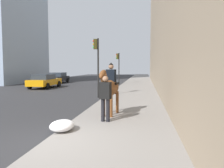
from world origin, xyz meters
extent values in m
cube|color=gray|center=(0.00, -1.87, 0.06)|extent=(120.00, 3.75, 0.12)
ellipsoid|color=brown|center=(3.62, -1.31, 1.27)|extent=(1.57, 0.79, 0.66)
cylinder|color=brown|center=(3.15, -1.40, 0.60)|extent=(0.13, 0.13, 0.96)
cylinder|color=brown|center=(3.20, -1.08, 0.60)|extent=(0.13, 0.13, 0.96)
cylinder|color=brown|center=(4.04, -1.54, 0.60)|extent=(0.13, 0.13, 0.96)
cylinder|color=brown|center=(4.09, -1.23, 0.60)|extent=(0.13, 0.13, 0.96)
cylinder|color=brown|center=(2.86, -1.19, 1.62)|extent=(0.67, 0.38, 0.68)
ellipsoid|color=brown|center=(2.65, -1.16, 1.87)|extent=(0.65, 0.32, 0.49)
cylinder|color=black|center=(4.32, -1.43, 1.17)|extent=(0.29, 0.14, 0.55)
cube|color=black|center=(3.67, -1.32, 1.45)|extent=(0.53, 0.66, 0.08)
cube|color=black|center=(3.67, -1.32, 1.77)|extent=(0.34, 0.42, 0.55)
sphere|color=#8C664C|center=(3.67, -1.32, 2.16)|extent=(0.22, 0.22, 0.22)
cone|color=black|center=(3.67, -1.32, 2.28)|extent=(0.23, 0.23, 0.10)
cylinder|color=black|center=(2.41, -1.21, 0.54)|extent=(0.14, 0.14, 0.85)
cylinder|color=black|center=(2.37, -1.40, 0.54)|extent=(0.14, 0.14, 0.85)
cube|color=black|center=(2.39, -1.31, 1.28)|extent=(0.33, 0.44, 0.62)
sphere|color=#8C664C|center=(2.39, -1.31, 1.71)|extent=(0.22, 0.22, 0.22)
cube|color=black|center=(22.53, 8.89, 0.62)|extent=(4.30, 1.90, 0.60)
cube|color=#262D38|center=(22.78, 8.89, 1.18)|extent=(2.10, 1.65, 0.52)
cylinder|color=black|center=(21.19, 8.00, 0.32)|extent=(0.64, 0.23, 0.64)
cylinder|color=black|center=(21.22, 9.83, 0.32)|extent=(0.64, 0.23, 0.64)
cylinder|color=black|center=(23.83, 7.96, 0.32)|extent=(0.64, 0.23, 0.64)
cylinder|color=black|center=(23.87, 9.78, 0.32)|extent=(0.64, 0.23, 0.64)
cube|color=orange|center=(15.79, 7.46, 0.62)|extent=(4.58, 1.85, 0.60)
cube|color=#262D38|center=(15.51, 7.46, 1.18)|extent=(2.27, 1.62, 0.52)
cylinder|color=black|center=(17.20, 8.38, 0.32)|extent=(0.64, 0.22, 0.64)
cylinder|color=black|center=(17.21, 6.54, 0.32)|extent=(0.64, 0.22, 0.64)
cylinder|color=black|center=(14.37, 8.38, 0.32)|extent=(0.64, 0.22, 0.64)
cylinder|color=black|center=(14.37, 6.54, 0.32)|extent=(0.64, 0.22, 0.64)
cylinder|color=black|center=(9.47, 0.48, 2.07)|extent=(0.12, 0.12, 4.14)
cube|color=#2D280C|center=(9.47, 0.66, 3.74)|extent=(0.20, 0.24, 0.70)
sphere|color=red|center=(9.47, 0.79, 3.96)|extent=(0.14, 0.14, 0.14)
sphere|color=orange|center=(9.47, 0.79, 3.74)|extent=(0.14, 0.14, 0.14)
sphere|color=green|center=(9.47, 0.79, 3.52)|extent=(0.14, 0.14, 0.14)
cylinder|color=black|center=(21.34, 0.41, 1.94)|extent=(0.12, 0.12, 3.88)
cube|color=#2D280C|center=(21.34, 0.59, 3.48)|extent=(0.20, 0.24, 0.70)
sphere|color=red|center=(21.34, 0.72, 3.70)|extent=(0.14, 0.14, 0.14)
sphere|color=orange|center=(21.34, 0.72, 3.48)|extent=(0.14, 0.14, 0.14)
sphere|color=green|center=(21.34, 0.72, 3.26)|extent=(0.14, 0.14, 0.14)
ellipsoid|color=white|center=(1.01, -0.15, 0.29)|extent=(0.97, 0.74, 0.33)
camera|label=1|loc=(-5.51, -2.73, 2.13)|focal=35.15mm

